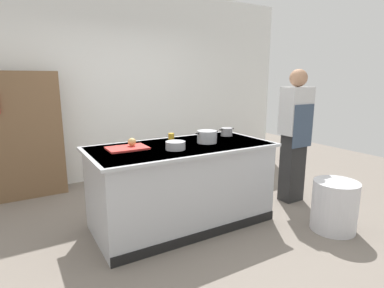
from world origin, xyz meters
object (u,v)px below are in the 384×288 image
trash_bin (334,206)px  bookshelf (18,136)px  sauce_pan (227,132)px  juice_cup (171,138)px  mixing_bowl (175,145)px  person_chef (295,133)px  stock_pot (207,137)px  onion (132,142)px

trash_bin → bookshelf: size_ratio=0.32×
sauce_pan → juice_cup: bearing=179.4°
mixing_bowl → person_chef: size_ratio=0.12×
trash_bin → juice_cup: bearing=138.6°
sauce_pan → person_chef: bearing=-23.4°
juice_cup → stock_pot: bearing=-36.4°
sauce_pan → person_chef: (0.83, -0.36, -0.04)m
onion → trash_bin: size_ratio=0.16×
stock_pot → trash_bin: (1.02, -0.94, -0.70)m
stock_pot → juice_cup: stock_pot is taller
person_chef → stock_pot: bearing=86.9°
juice_cup → mixing_bowl: bearing=-110.2°
onion → person_chef: size_ratio=0.05×
sauce_pan → trash_bin: 1.47m
stock_pot → juice_cup: size_ratio=2.87×
stock_pot → bookshelf: bearing=134.8°
onion → mixing_bowl: bearing=-39.9°
juice_cup → person_chef: person_chef is taller
onion → person_chef: bearing=-8.2°
mixing_bowl → person_chef: bearing=-0.2°
trash_bin → person_chef: size_ratio=0.32×
onion → mixing_bowl: 0.46m
trash_bin → sauce_pan: bearing=115.9°
stock_pot → trash_bin: stock_pot is taller
mixing_bowl → bookshelf: 2.37m
bookshelf → juice_cup: bearing=-46.8°
stock_pot → trash_bin: bearing=-42.8°
stock_pot → sauce_pan: (0.45, 0.23, -0.02)m
stock_pot → bookshelf: (-1.81, 1.83, -0.12)m
mixing_bowl → juice_cup: juice_cup is taller
sauce_pan → bookshelf: size_ratio=0.12×
trash_bin → person_chef: person_chef is taller
sauce_pan → trash_bin: bearing=-64.1°
stock_pot → trash_bin: size_ratio=0.53×
stock_pot → person_chef: bearing=-5.6°
bookshelf → onion: bearing=-58.7°
mixing_bowl → person_chef: person_chef is taller
onion → trash_bin: onion is taller
onion → trash_bin: 2.25m
onion → trash_bin: (1.83, -1.12, -0.69)m
sauce_pan → mixing_bowl: sauce_pan is taller
sauce_pan → person_chef: 0.90m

